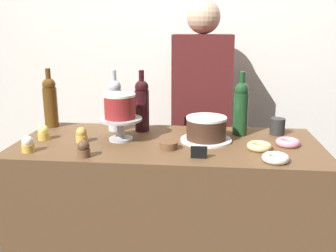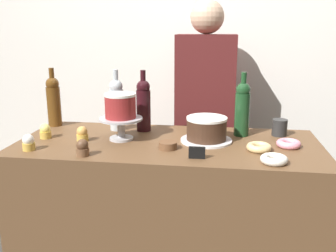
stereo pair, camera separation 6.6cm
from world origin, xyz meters
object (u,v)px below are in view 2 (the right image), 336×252
object	(u,v)px
cupcake_lemon	(45,131)
donut_glazed	(259,147)
wine_bottle_clear	(117,104)
chocolate_round_cake	(207,128)
coffee_cup_ceramic	(280,128)
price_sign_chalkboard	(197,153)
barista_figure	(204,126)
cupcake_chocolate	(82,148)
donut_sugar	(274,159)
donut_pink	(289,144)
wine_bottle_amber	(54,100)
wine_bottle_green	(242,108)
white_layer_cake	(120,106)
cupcake_vanilla	(29,143)
wine_bottle_dark_red	(143,104)
cookie_stack	(168,145)
cake_stand_pedestal	(121,125)
cupcake_caramel	(82,134)

from	to	relation	value
cupcake_lemon	donut_glazed	world-z (taller)	cupcake_lemon
wine_bottle_clear	donut_glazed	distance (m)	0.78
chocolate_round_cake	coffee_cup_ceramic	xyz separation A→B (m)	(0.37, 0.15, -0.02)
cupcake_lemon	price_sign_chalkboard	size ratio (longest dim) A/B	1.06
price_sign_chalkboard	cupcake_lemon	bearing A→B (deg)	165.79
barista_figure	cupcake_chocolate	bearing A→B (deg)	-120.65
chocolate_round_cake	donut_sugar	world-z (taller)	chocolate_round_cake
donut_pink	price_sign_chalkboard	bearing A→B (deg)	-152.11
wine_bottle_amber	barista_figure	bearing A→B (deg)	23.00
wine_bottle_green	wine_bottle_clear	bearing A→B (deg)	178.43
barista_figure	wine_bottle_green	bearing A→B (deg)	-63.28
white_layer_cake	cupcake_vanilla	world-z (taller)	white_layer_cake
wine_bottle_green	barista_figure	world-z (taller)	barista_figure
cupcake_lemon	coffee_cup_ceramic	xyz separation A→B (m)	(1.17, 0.21, 0.01)
white_layer_cake	wine_bottle_dark_red	size ratio (longest dim) A/B	0.47
white_layer_cake	cookie_stack	size ratio (longest dim) A/B	1.82
cake_stand_pedestal	wine_bottle_dark_red	world-z (taller)	wine_bottle_dark_red
wine_bottle_clear	chocolate_round_cake	bearing A→B (deg)	-16.91
wine_bottle_dark_red	cupcake_vanilla	world-z (taller)	wine_bottle_dark_red
cookie_stack	chocolate_round_cake	bearing A→B (deg)	39.89
cookie_stack	donut_pink	bearing A→B (deg)	10.78
wine_bottle_green	cupcake_caramel	xyz separation A→B (m)	(-0.77, -0.21, -0.11)
wine_bottle_amber	donut_sugar	bearing A→B (deg)	-21.45
chocolate_round_cake	price_sign_chalkboard	world-z (taller)	chocolate_round_cake
white_layer_cake	cupcake_vanilla	size ratio (longest dim) A/B	2.06
cupcake_vanilla	cookie_stack	bearing A→B (deg)	9.72
donut_sugar	cookie_stack	world-z (taller)	same
wine_bottle_amber	barista_figure	size ratio (longest dim) A/B	0.20
price_sign_chalkboard	donut_glazed	bearing A→B (deg)	28.03
donut_pink	cookie_stack	xyz separation A→B (m)	(-0.55, -0.11, 0.00)
cupcake_caramel	cookie_stack	distance (m)	0.43
cupcake_vanilla	coffee_cup_ceramic	world-z (taller)	coffee_cup_ceramic
wine_bottle_clear	coffee_cup_ceramic	distance (m)	0.86
donut_pink	cookie_stack	distance (m)	0.56
wine_bottle_green	cupcake_vanilla	distance (m)	1.04
donut_sugar	price_sign_chalkboard	world-z (taller)	price_sign_chalkboard
cupcake_chocolate	barista_figure	world-z (taller)	barista_figure
wine_bottle_clear	cupcake_vanilla	size ratio (longest dim) A/B	4.38
wine_bottle_amber	price_sign_chalkboard	distance (m)	0.95
white_layer_cake	wine_bottle_amber	world-z (taller)	wine_bottle_amber
white_layer_cake	cupcake_caramel	world-z (taller)	white_layer_cake
cookie_stack	wine_bottle_green	bearing A→B (deg)	38.45
white_layer_cake	cupcake_chocolate	world-z (taller)	white_layer_cake
cake_stand_pedestal	chocolate_round_cake	distance (m)	0.42
wine_bottle_green	cupcake_lemon	world-z (taller)	wine_bottle_green
chocolate_round_cake	wine_bottle_dark_red	world-z (taller)	wine_bottle_dark_red
coffee_cup_ceramic	wine_bottle_green	bearing A→B (deg)	-173.35
wine_bottle_dark_red	cupcake_lemon	size ratio (longest dim) A/B	4.38
wine_bottle_dark_red	cookie_stack	world-z (taller)	wine_bottle_dark_red
wine_bottle_amber	price_sign_chalkboard	size ratio (longest dim) A/B	4.65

